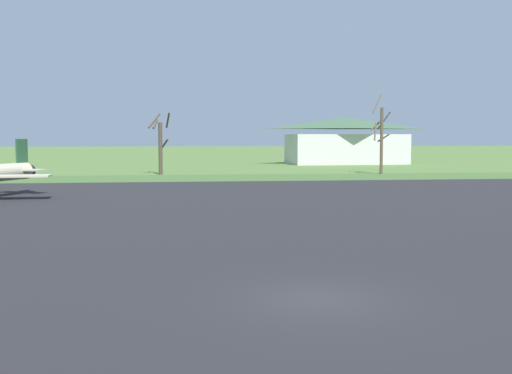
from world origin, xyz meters
name	(u,v)px	position (x,y,z in m)	size (l,w,h in m)	color
ground_plane	(318,300)	(0.00, 0.00, 0.00)	(600.00, 600.00, 0.00)	#4C6B33
asphalt_apron	(249,219)	(0.00, 18.01, 0.03)	(89.51, 60.03, 0.05)	black
grass_verge_strip	(214,178)	(0.00, 54.02, 0.03)	(149.51, 12.00, 0.06)	#3E5E2C
bare_tree_left_of_center	(160,143)	(-6.38, 61.87, 3.98)	(2.89, 2.46, 7.96)	#42382D
bare_tree_center	(381,137)	(21.70, 58.72, 4.77)	(2.58, 1.90, 10.34)	brown
visitor_building	(346,141)	(25.71, 89.56, 4.01)	(22.08, 11.40, 8.28)	beige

